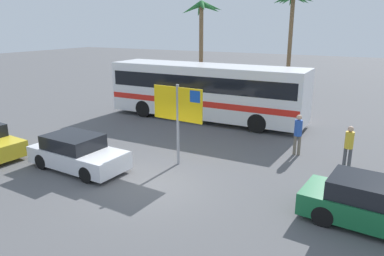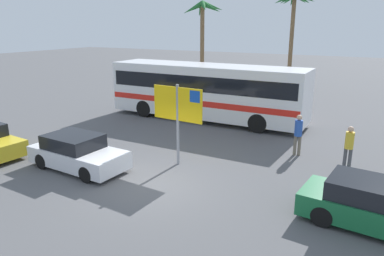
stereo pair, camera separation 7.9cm
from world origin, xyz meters
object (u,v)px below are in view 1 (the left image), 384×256
bus_front_coach (206,89)px  pedestrian_by_bus (298,131)px  car_green (375,206)px  ferry_sign (179,107)px  car_white (77,153)px  pedestrian_near_sign (349,144)px

bus_front_coach → pedestrian_by_bus: 7.13m
bus_front_coach → car_green: (9.26, -8.39, -1.15)m
ferry_sign → car_green: 7.38m
car_green → car_white: same height
bus_front_coach → car_white: size_ratio=2.86×
car_green → bus_front_coach: bearing=143.3°
ferry_sign → car_white: size_ratio=0.80×
bus_front_coach → car_white: bearing=-96.1°
bus_front_coach → car_green: size_ratio=2.80×
car_green → pedestrian_near_sign: size_ratio=2.42×
car_white → bus_front_coach: bearing=87.0°
car_white → pedestrian_near_sign: pedestrian_near_sign is taller
ferry_sign → car_green: ferry_sign is taller
ferry_sign → car_white: ferry_sign is taller
car_green → pedestrian_by_bus: bearing=128.8°
ferry_sign → car_white: 4.26m
car_white → ferry_sign: bearing=37.8°
car_green → pedestrian_near_sign: (-1.11, 4.18, 0.36)m
car_white → pedestrian_near_sign: (9.13, 4.92, 0.36)m
car_white → pedestrian_by_bus: (7.08, 5.53, 0.41)m
car_green → car_white: (-10.24, -0.73, 0.00)m
car_white → pedestrian_by_bus: bearing=41.1°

